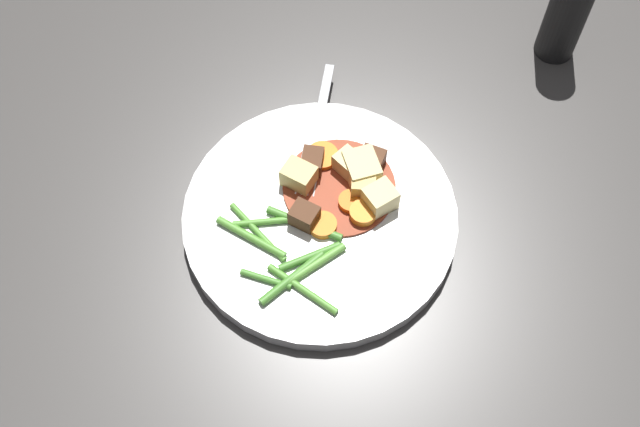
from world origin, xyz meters
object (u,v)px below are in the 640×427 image
at_px(potato_chunk_1, 349,164).
at_px(meat_chunk_1, 372,159).
at_px(potato_chunk_3, 363,186).
at_px(fork, 317,132).
at_px(meat_chunk_0, 304,216).
at_px(carrot_slice_1, 363,214).
at_px(carrot_slice_2, 323,225).
at_px(potato_chunk_2, 299,176).
at_px(dinner_plate, 320,218).
at_px(carrot_slice_3, 322,156).
at_px(potato_chunk_4, 362,169).
at_px(pepper_mill, 567,13).
at_px(meat_chunk_2, 312,162).
at_px(carrot_slice_0, 351,202).
at_px(potato_chunk_0, 380,199).

height_order(potato_chunk_1, meat_chunk_1, potato_chunk_1).
distance_m(potato_chunk_3, fork, 0.09).
bearing_deg(meat_chunk_0, carrot_slice_1, -65.17).
xyz_separation_m(carrot_slice_2, fork, (0.11, 0.05, -0.00)).
bearing_deg(potato_chunk_1, potato_chunk_2, 126.03).
xyz_separation_m(dinner_plate, meat_chunk_0, (-0.01, 0.01, 0.02)).
bearing_deg(carrot_slice_3, fork, 30.36).
bearing_deg(carrot_slice_2, dinner_plate, 29.83).
bearing_deg(meat_chunk_1, fork, 74.95).
xyz_separation_m(carrot_slice_2, carrot_slice_3, (0.08, 0.03, 0.00)).
bearing_deg(meat_chunk_0, potato_chunk_4, -27.37).
height_order(carrot_slice_3, potato_chunk_4, potato_chunk_4).
xyz_separation_m(dinner_plate, carrot_slice_2, (-0.01, -0.01, 0.01)).
height_order(carrot_slice_1, pepper_mill, pepper_mill).
bearing_deg(meat_chunk_2, meat_chunk_1, -66.47).
xyz_separation_m(carrot_slice_0, pepper_mill, (0.29, -0.15, 0.04)).
distance_m(potato_chunk_0, pepper_mill, 0.31).
xyz_separation_m(potato_chunk_3, potato_chunk_4, (0.02, 0.01, 0.00)).
height_order(carrot_slice_0, potato_chunk_4, potato_chunk_4).
distance_m(potato_chunk_2, meat_chunk_1, 0.08).
distance_m(meat_chunk_0, pepper_mill, 0.38).
distance_m(carrot_slice_1, potato_chunk_3, 0.03).
bearing_deg(meat_chunk_2, carrot_slice_1, -118.76).
xyz_separation_m(potato_chunk_2, potato_chunk_4, (0.03, -0.06, 0.00)).
bearing_deg(carrot_slice_2, potato_chunk_4, -13.36).
bearing_deg(carrot_slice_1, fork, 44.42).
distance_m(dinner_plate, meat_chunk_0, 0.03).
height_order(potato_chunk_3, pepper_mill, pepper_mill).
height_order(meat_chunk_0, fork, meat_chunk_0).
height_order(potato_chunk_0, potato_chunk_1, potato_chunk_0).
height_order(potato_chunk_3, potato_chunk_4, potato_chunk_4).
distance_m(potato_chunk_0, potato_chunk_2, 0.09).
relative_size(meat_chunk_1, fork, 0.14).
xyz_separation_m(potato_chunk_3, fork, (0.05, 0.07, -0.01)).
xyz_separation_m(potato_chunk_1, potato_chunk_3, (-0.02, -0.02, 0.00)).
distance_m(potato_chunk_0, meat_chunk_0, 0.08).
height_order(potato_chunk_2, potato_chunk_3, same).
bearing_deg(meat_chunk_1, carrot_slice_1, -170.12).
bearing_deg(carrot_slice_1, meat_chunk_0, 114.83).
xyz_separation_m(carrot_slice_3, meat_chunk_0, (-0.08, -0.01, 0.01)).
distance_m(potato_chunk_0, meat_chunk_1, 0.05).
relative_size(carrot_slice_2, potato_chunk_4, 0.78).
distance_m(carrot_slice_2, meat_chunk_2, 0.07).
bearing_deg(potato_chunk_3, dinner_plate, 140.04).
height_order(dinner_plate, pepper_mill, pepper_mill).
bearing_deg(carrot_slice_2, potato_chunk_1, -1.99).
distance_m(carrot_slice_1, meat_chunk_1, 0.06).
height_order(meat_chunk_1, pepper_mill, pepper_mill).
distance_m(carrot_slice_3, potato_chunk_1, 0.03).
bearing_deg(potato_chunk_1, potato_chunk_0, -123.87).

